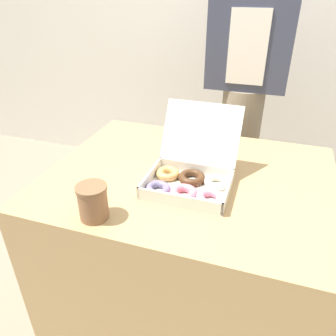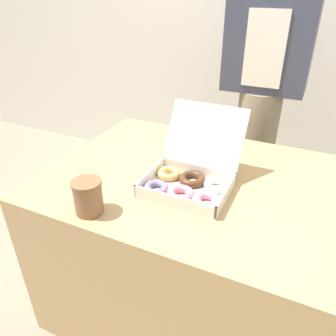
% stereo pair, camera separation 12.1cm
% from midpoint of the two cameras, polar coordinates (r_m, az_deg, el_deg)
% --- Properties ---
extents(ground_plane, '(14.00, 14.00, 0.00)m').
position_cam_midpoint_polar(ground_plane, '(1.79, 0.93, -21.51)').
color(ground_plane, gray).
extents(table, '(1.12, 0.88, 0.72)m').
position_cam_midpoint_polar(table, '(1.52, 1.04, -12.98)').
color(table, tan).
rests_on(table, ground_plane).
extents(donut_box, '(0.33, 0.37, 0.26)m').
position_cam_midpoint_polar(donut_box, '(1.21, 1.05, -1.71)').
color(donut_box, white).
rests_on(donut_box, table).
extents(coffee_cup, '(0.10, 0.10, 0.12)m').
position_cam_midpoint_polar(coffee_cup, '(1.09, -16.10, -5.80)').
color(coffee_cup, '#8C6042').
rests_on(coffee_cup, table).
extents(person_customer, '(0.43, 0.23, 1.67)m').
position_cam_midpoint_polar(person_customer, '(1.89, 11.52, 14.32)').
color(person_customer, gray).
rests_on(person_customer, ground_plane).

